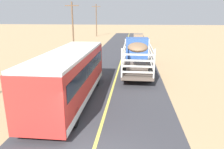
% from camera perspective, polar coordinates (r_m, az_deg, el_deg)
% --- Properties ---
extents(livestock_truck, '(2.53, 9.70, 3.02)m').
position_cam_1_polar(livestock_truck, '(22.00, 6.74, 6.23)').
color(livestock_truck, '#3359A5').
rests_on(livestock_truck, road_surface).
extents(bus, '(2.54, 10.00, 3.21)m').
position_cam_1_polar(bus, '(13.56, -11.19, -0.10)').
color(bus, red).
rests_on(bus, road_surface).
extents(car_far, '(1.90, 4.62, 1.93)m').
position_cam_1_polar(car_far, '(41.54, 7.07, 9.66)').
color(car_far, '#8C7259').
rests_on(car_far, road_surface).
extents(power_pole_mid, '(2.20, 0.24, 7.40)m').
position_cam_1_polar(power_pole_mid, '(35.26, -10.54, 13.19)').
color(power_pole_mid, brown).
rests_on(power_pole_mid, ground).
extents(power_pole_far, '(2.20, 0.24, 8.09)m').
position_cam_1_polar(power_pole_far, '(56.37, -4.24, 14.60)').
color(power_pole_far, brown).
rests_on(power_pole_far, ground).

